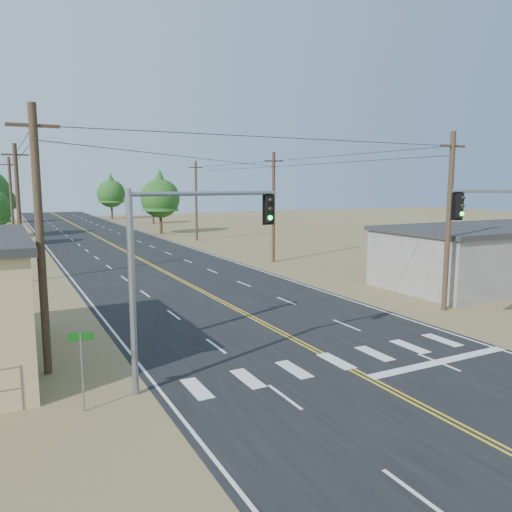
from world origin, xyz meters
TOP-DOWN VIEW (x-y plane):
  - road at (0.00, 30.00)m, footprint 15.00×200.00m
  - building_right at (19.00, 16.00)m, footprint 15.00×8.00m
  - utility_pole_left_near at (-10.50, 12.00)m, footprint 1.80×0.30m
  - utility_pole_left_mid at (-10.50, 32.00)m, footprint 1.80×0.30m
  - utility_pole_left_far at (-10.50, 52.00)m, footprint 1.80×0.30m
  - utility_pole_right_near at (10.50, 12.00)m, footprint 1.80×0.30m
  - utility_pole_right_mid at (10.50, 32.00)m, footprint 1.80×0.30m
  - utility_pole_right_far at (10.50, 52.00)m, footprint 1.80×0.30m
  - signal_mast_left at (-6.29, 8.78)m, footprint 5.97×0.98m
  - street_sign at (-9.78, 8.00)m, footprint 0.75×0.21m
  - tree_left_far at (-10.81, 95.65)m, footprint 4.40×4.40m
  - tree_right_near at (9.00, 62.67)m, footprint 5.57×5.57m
  - tree_right_mid at (13.20, 81.60)m, footprint 3.79×3.79m
  - tree_right_far at (9.00, 97.66)m, footprint 5.66×5.66m

SIDE VIEW (x-z plane):
  - road at x=0.00m, z-range 0.00..0.02m
  - street_sign at x=-9.78m, z-range 0.44..3.01m
  - building_right at x=19.00m, z-range 0.00..4.00m
  - tree_right_mid at x=13.20m, z-range 0.70..7.03m
  - tree_left_far at x=-10.81m, z-range 0.82..8.15m
  - signal_mast_left at x=-6.29m, z-range 1.25..8.25m
  - utility_pole_left_near at x=-10.50m, z-range 0.12..10.12m
  - utility_pole_left_mid at x=-10.50m, z-range 0.12..10.12m
  - utility_pole_left_far at x=-10.50m, z-range 0.12..10.12m
  - utility_pole_right_near at x=10.50m, z-range 0.12..10.12m
  - utility_pole_right_mid at x=10.50m, z-range 0.12..10.12m
  - utility_pole_right_far at x=10.50m, z-range 0.12..10.12m
  - tree_right_near at x=9.00m, z-range 1.04..10.32m
  - tree_right_far at x=9.00m, z-range 1.05..10.49m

